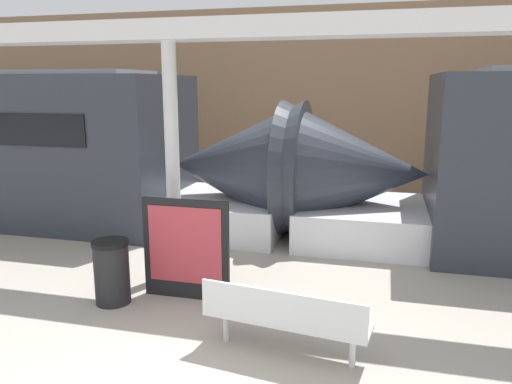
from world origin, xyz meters
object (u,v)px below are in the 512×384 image
at_px(trash_bin, 112,272).
at_px(poster_board, 186,249).
at_px(bench_near, 284,316).
at_px(support_column_near, 172,163).

height_order(trash_bin, poster_board, poster_board).
height_order(bench_near, poster_board, poster_board).
xyz_separation_m(trash_bin, poster_board, (0.92, 0.39, 0.27)).
xyz_separation_m(poster_board, support_column_near, (-0.50, 0.77, 1.05)).
relative_size(poster_board, support_column_near, 0.40).
distance_m(bench_near, support_column_near, 3.15).
height_order(poster_board, support_column_near, support_column_near).
bearing_deg(poster_board, trash_bin, -156.86).
relative_size(trash_bin, support_column_near, 0.25).
xyz_separation_m(trash_bin, support_column_near, (0.42, 1.16, 1.32)).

